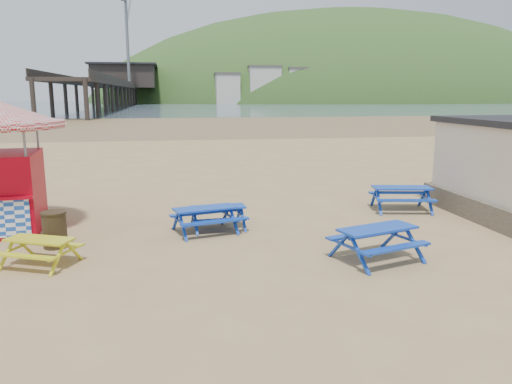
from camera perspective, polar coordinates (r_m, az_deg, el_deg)
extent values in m
plane|color=tan|center=(13.85, 0.56, -5.27)|extent=(400.00, 400.00, 0.00)
plane|color=olive|center=(68.21, -7.92, 7.80)|extent=(400.00, 400.00, 0.00)
plane|color=#445561|center=(183.12, -9.27, 9.83)|extent=(400.00, 400.00, 0.00)
cube|color=#043EA9|center=(14.30, -5.88, -1.87)|extent=(1.86, 1.09, 0.05)
cube|color=#043EA9|center=(14.90, -6.56, -2.42)|extent=(1.75, 0.67, 0.05)
cube|color=#043EA9|center=(13.82, -5.09, -3.46)|extent=(1.75, 0.67, 0.05)
cube|color=#043EA9|center=(14.67, -4.40, -1.73)|extent=(1.65, 0.75, 0.04)
cube|color=#043EA9|center=(15.24, -4.74, -2.21)|extent=(1.62, 0.35, 0.04)
cube|color=#043EA9|center=(14.22, -4.01, -3.18)|extent=(1.62, 0.35, 0.04)
cube|color=#043EA9|center=(17.61, 16.34, 0.47)|extent=(2.05, 1.11, 0.05)
cube|color=#043EA9|center=(18.27, 15.76, -0.08)|extent=(1.96, 0.63, 0.05)
cube|color=#043EA9|center=(17.05, 16.85, -0.93)|extent=(1.96, 0.63, 0.05)
cube|color=#043EA9|center=(12.20, 13.74, -4.08)|extent=(2.05, 1.28, 0.05)
cube|color=#043EA9|center=(12.75, 11.79, -4.73)|extent=(1.91, 0.83, 0.05)
cube|color=#043EA9|center=(11.83, 15.70, -6.17)|extent=(1.91, 0.83, 0.05)
cube|color=gold|center=(12.57, -23.53, -4.99)|extent=(1.65, 1.17, 0.04)
cube|color=gold|center=(13.02, -22.08, -5.43)|extent=(1.49, 0.82, 0.04)
cube|color=gold|center=(12.25, -24.90, -6.68)|extent=(1.49, 0.82, 0.04)
cylinder|color=#382B1A|center=(13.91, -22.02, -4.07)|extent=(0.61, 0.61, 0.92)
cylinder|color=#382B1A|center=(13.80, -22.16, -2.18)|extent=(0.65, 0.65, 0.04)
cube|color=black|center=(188.71, -14.93, 11.46)|extent=(9.00, 220.00, 0.60)
cube|color=black|center=(199.76, -14.72, 12.58)|extent=(22.00, 30.00, 8.00)
cube|color=black|center=(199.94, -14.78, 13.81)|extent=(24.00, 32.00, 0.60)
cylinder|color=slate|center=(178.23, -14.47, 16.03)|extent=(1.00, 1.00, 28.00)
cube|color=slate|center=(193.67, -14.34, 19.50)|extent=(0.60, 25.63, 12.38)
ellipsoid|color=#2D4C1E|center=(260.41, 11.02, 7.93)|extent=(264.00, 144.00, 108.00)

